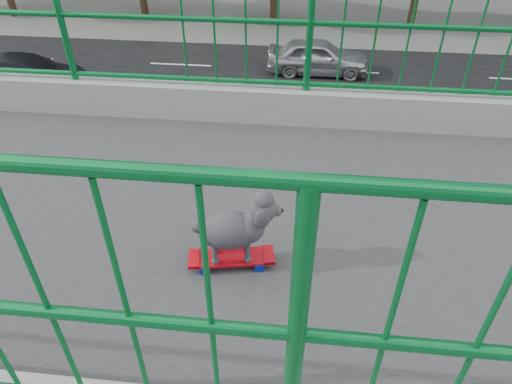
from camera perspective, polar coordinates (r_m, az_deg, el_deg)
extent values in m
cube|color=black|center=(17.80, 11.90, 6.52)|extent=(18.00, 90.00, 0.02)
cylinder|color=black|center=(30.03, 18.85, 21.33)|extent=(0.44, 0.44, 2.87)
cube|color=red|center=(2.72, -3.02, -7.97)|extent=(0.23, 0.51, 0.02)
cube|color=#99999E|center=(2.74, -6.34, -8.38)|extent=(0.09, 0.05, 0.02)
cylinder|color=#071FAC|center=(2.79, -6.31, -7.59)|extent=(0.04, 0.06, 0.06)
sphere|color=yellow|center=(2.79, -6.31, -7.59)|extent=(0.02, 0.02, 0.02)
cylinder|color=#071FAC|center=(2.71, -6.34, -9.49)|extent=(0.04, 0.06, 0.06)
sphere|color=yellow|center=(2.71, -6.34, -9.49)|extent=(0.02, 0.02, 0.02)
cube|color=#99999E|center=(2.74, 0.32, -8.07)|extent=(0.09, 0.05, 0.02)
cylinder|color=#071FAC|center=(2.79, 0.22, -7.29)|extent=(0.04, 0.06, 0.06)
sphere|color=yellow|center=(2.79, 0.22, -7.29)|extent=(0.02, 0.02, 0.02)
cylinder|color=#071FAC|center=(2.71, 0.43, -9.18)|extent=(0.04, 0.06, 0.06)
sphere|color=yellow|center=(2.71, 0.43, -9.18)|extent=(0.02, 0.02, 0.02)
ellipsoid|color=#302E33|center=(2.58, -3.17, -4.67)|extent=(0.26, 0.36, 0.22)
sphere|color=#302E33|center=(2.49, 0.93, -2.06)|extent=(0.15, 0.15, 0.15)
sphere|color=black|center=(2.51, 3.12, -2.28)|extent=(0.03, 0.03, 0.03)
sphere|color=#302E33|center=(2.56, -7.20, -4.15)|extent=(0.07, 0.07, 0.07)
cylinder|color=#302E33|center=(2.71, -1.15, -6.03)|extent=(0.03, 0.03, 0.14)
cylinder|color=#302E33|center=(2.64, -1.02, -7.44)|extent=(0.03, 0.03, 0.14)
cylinder|color=#302E33|center=(2.71, -5.06, -6.21)|extent=(0.03, 0.03, 0.14)
cylinder|color=#302E33|center=(2.64, -5.05, -7.63)|extent=(0.03, 0.03, 0.14)
imported|color=black|center=(11.67, 3.16, -7.50)|extent=(1.72, 4.27, 1.46)
imported|color=black|center=(22.90, -26.05, 12.86)|extent=(2.12, 5.21, 1.51)
imported|color=#A5A5AA|center=(22.58, 7.59, 16.10)|extent=(1.87, 4.64, 1.58)
imported|color=black|center=(16.32, -25.40, 3.49)|extent=(2.59, 5.63, 1.56)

